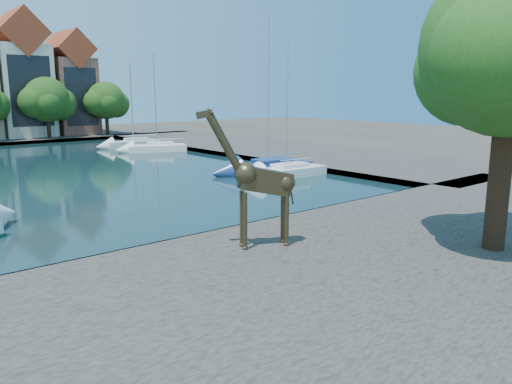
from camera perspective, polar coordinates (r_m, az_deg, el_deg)
ground at (r=21.49m, az=-6.60°, el=-5.95°), size 160.00×160.00×0.00m
water_basin at (r=43.17m, az=-24.41°, el=1.89°), size 38.00×50.00×0.08m
near_quay at (r=16.32m, az=7.26°, el=-10.73°), size 50.00×14.00×0.50m
right_quay at (r=55.18m, az=1.42°, el=4.96°), size 14.00×52.00×0.50m
townhouse_east_mid at (r=75.83m, az=-25.34°, el=11.58°), size 6.43×9.18×16.65m
townhouse_east_end at (r=77.75m, az=-20.57°, el=11.17°), size 5.44×9.18×14.43m
far_tree_east at (r=70.99m, az=-22.73°, el=9.55°), size 7.54×5.80×7.84m
far_tree_far_east at (r=73.78m, az=-16.72°, el=9.86°), size 6.76×5.20×7.36m
giraffe_statue at (r=18.80m, az=0.29°, el=1.32°), size 3.53×1.77×5.26m
sailboat_right_a at (r=37.84m, az=3.51°, el=2.56°), size 6.45×2.51×10.38m
sailboat_right_b at (r=40.09m, az=1.41°, el=3.12°), size 7.45×3.28×12.40m
sailboat_right_c at (r=55.01m, az=-11.25°, el=5.14°), size 6.44×4.22×10.38m
sailboat_right_d at (r=59.93m, az=-13.82°, el=5.53°), size 6.29×2.93×9.70m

